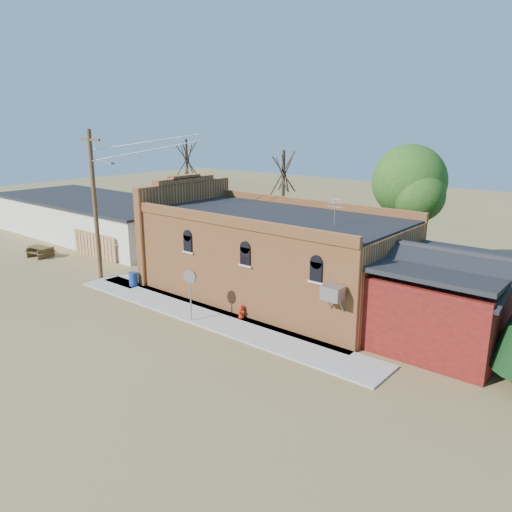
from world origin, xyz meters
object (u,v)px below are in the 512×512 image
Objects in this scene: stop_sign at (190,281)px; picnic_table at (40,250)px; utility_pole at (95,202)px; brick_bar at (269,254)px; trash_barrel at (133,279)px; fire_hydrant at (241,311)px.

stop_sign is 1.30× the size of picnic_table.
stop_sign is (9.36, -1.20, -2.71)m from utility_pole.
utility_pole is (-9.79, -4.29, 2.43)m from brick_bar.
utility_pole is 11.34× the size of trash_barrel.
trash_barrel is at bearing 171.71° from fire_hydrant.
picnic_table is (-17.19, 1.38, -1.58)m from stop_sign.
fire_hydrant is 8.15m from trash_barrel.
fire_hydrant reaches higher than picnic_table.
trash_barrel is 0.40× the size of picnic_table.
stop_sign reaches higher than fire_hydrant.
trash_barrel is (-8.15, -0.30, 0.06)m from fire_hydrant.
utility_pole is at bearing -178.61° from stop_sign.
brick_bar is 18.19m from picnic_table.
picnic_table is (-17.62, -4.11, -1.85)m from brick_bar.
brick_bar reaches higher than fire_hydrant.
utility_pole reaches higher than trash_barrel.
trash_barrel reaches higher than picnic_table.
fire_hydrant is 0.34× the size of picnic_table.
trash_barrel is (2.84, 0.30, -4.30)m from utility_pole.
fire_hydrant is at bearing -71.93° from brick_bar.
utility_pole is 13.33× the size of fire_hydrant.
brick_bar reaches higher than picnic_table.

